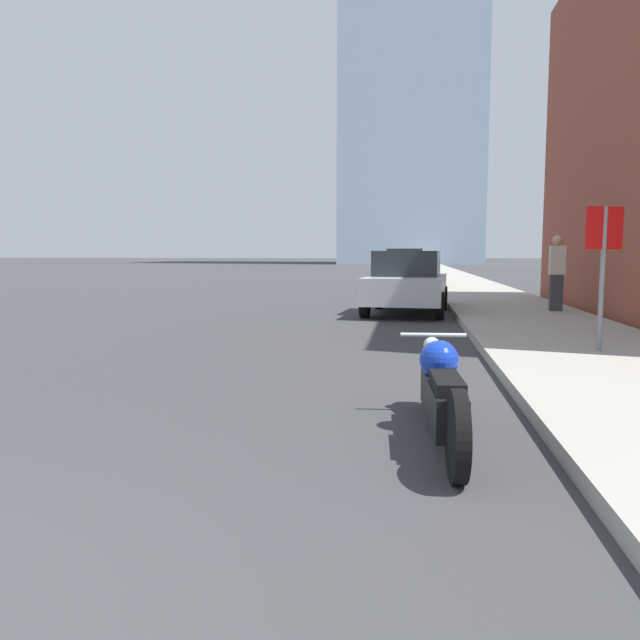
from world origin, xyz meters
TOP-DOWN VIEW (x-y plane):
  - sidewalk at (5.43, 40.00)m, footprint 3.12×240.00m
  - distant_tower at (3.00, 94.72)m, footprint 20.10×20.10m
  - motorcycle at (3.03, 3.80)m, footprint 0.62×2.55m
  - parked_car_silver at (2.73, 14.76)m, footprint 2.24×4.29m
  - parked_car_green at (2.54, 27.44)m, footprint 2.13×4.38m
  - stop_sign at (5.48, 7.97)m, footprint 0.57×0.26m
  - pedestrian at (6.32, 14.38)m, footprint 0.36×0.26m

SIDE VIEW (x-z plane):
  - sidewalk at x=5.43m, z-range 0.00..0.15m
  - motorcycle at x=3.03m, z-range 0.00..0.79m
  - parked_car_silver at x=2.73m, z-range 0.01..1.61m
  - parked_car_green at x=2.54m, z-range -0.02..1.74m
  - pedestrian at x=6.32m, z-range 0.19..2.03m
  - stop_sign at x=5.48m, z-range 0.53..2.57m
  - distant_tower at x=3.00m, z-range 0.00..64.94m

